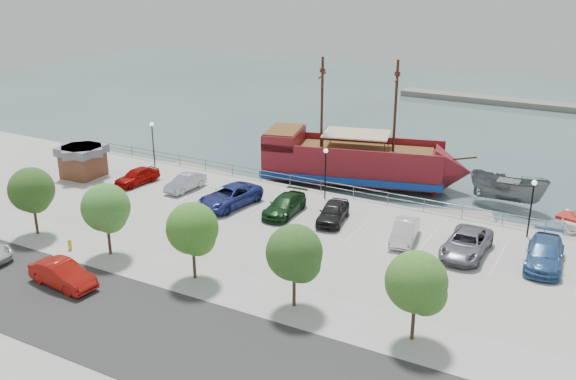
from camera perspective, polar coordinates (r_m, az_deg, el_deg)
The scene contains 29 objects.
ground at distance 48.11m, azimuth -0.11°, elevation -4.27°, with size 160.00×160.00×0.00m, color #364E4F.
street at distance 36.12m, azimuth -12.76°, elevation -11.93°, with size 100.00×8.00×0.04m, color #303030.
sidewalk at distance 40.11m, azimuth -7.10°, elevation -8.10°, with size 100.00×4.00×0.05m, color #A9A8A6.
seawall_railing at distance 53.99m, azimuth 3.90°, elevation 0.21°, with size 50.00×0.06×1.00m.
far_shore at distance 96.00m, azimuth 21.68°, elevation 7.01°, with size 40.00×3.00×0.80m, color gray.
pirate_ship at distance 58.97m, azimuth 7.15°, elevation 2.34°, with size 19.42×9.63×12.02m.
patrol_boat at distance 56.74m, azimuth 18.93°, elevation -0.13°, with size 2.49×6.63×2.57m, color slate.
dock_west at distance 62.65m, azimuth -7.70°, elevation 1.64°, with size 7.20×2.06×0.41m, color gray.
dock_mid at distance 52.82m, azimuth 13.61°, elevation -2.31°, with size 7.81×2.23×0.45m, color gray.
dock_east at distance 51.63m, azimuth 21.78°, elevation -3.80°, with size 7.07×2.02×0.40m, color gray.
shed at distance 60.66m, azimuth -17.78°, elevation 2.51°, with size 3.63×3.63×2.84m.
street_sedan at distance 41.36m, azimuth -19.39°, elevation -7.09°, with size 1.63×4.66×1.54m, color #B3150E.
fire_hydrant at distance 46.14m, azimuth -18.83°, elevation -4.59°, with size 0.28×0.28×0.80m.
lamp_post_left at distance 61.65m, azimuth -11.95°, elevation 4.71°, with size 0.36×0.36×4.28m.
lamp_post_mid at distance 52.09m, azimuth 3.35°, elevation 2.28°, with size 0.36×0.36×4.28m.
lamp_post_right at distance 47.87m, azimuth 20.88°, elevation -0.70°, with size 0.36×0.36×4.28m.
tree_b at distance 48.39m, azimuth -21.78°, elevation -0.15°, with size 3.30×3.20×5.00m.
tree_c at distance 43.43m, azimuth -15.81°, elevation -1.70°, with size 3.30×3.20×5.00m.
tree_d at distance 39.09m, azimuth -8.39°, elevation -3.59°, with size 3.30×3.20×5.00m.
tree_e at distance 35.61m, azimuth 0.71°, elevation -5.82°, with size 3.30×3.20×5.00m.
tree_f at distance 33.26m, azimuth 11.51°, elevation -8.25°, with size 3.30×3.20×5.00m.
parked_car_a at distance 57.63m, azimuth -13.26°, elevation 1.21°, with size 1.71×4.24×1.44m, color #990704.
parked_car_b at distance 55.35m, azimuth -9.11°, elevation 0.66°, with size 1.42×4.07×1.34m, color #9AA0AA.
parked_car_c at distance 51.29m, azimuth -5.23°, elevation -0.57°, with size 2.72×5.90×1.64m, color navy.
parked_car_d at distance 49.54m, azimuth -0.30°, elevation -1.36°, with size 2.04×5.01×1.45m, color black.
parked_car_e at distance 48.26m, azimuth 4.02°, elevation -1.96°, with size 1.82×4.51×1.54m, color black.
parked_car_f at distance 45.67m, azimuth 10.33°, elevation -3.65°, with size 1.51×4.34×1.43m, color silver.
parked_car_g at distance 44.60m, azimuth 15.57°, elevation -4.60°, with size 2.59×5.61×1.56m, color slate.
parked_car_h at distance 44.68m, azimuth 21.86°, elevation -5.28°, with size 2.26×5.57×1.62m, color #36609B.
Camera 1 is at (21.20, -38.33, 18.89)m, focal length 40.00 mm.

